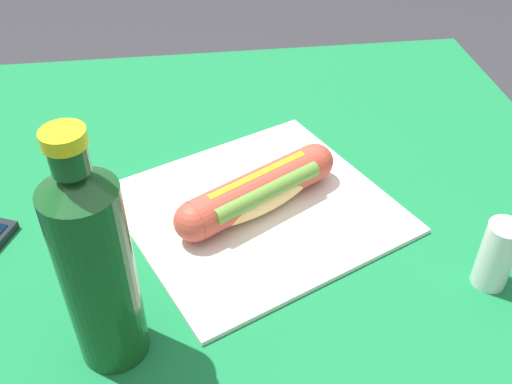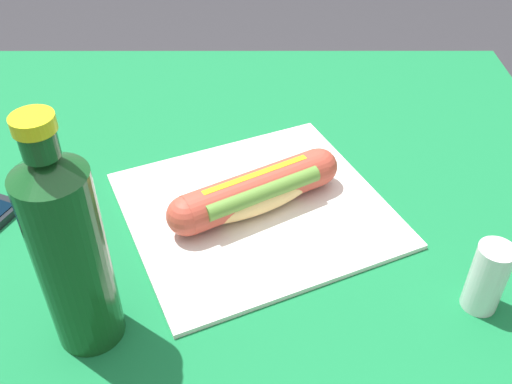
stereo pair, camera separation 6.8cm
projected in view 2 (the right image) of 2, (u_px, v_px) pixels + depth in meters
name	position (u px, v px, depth m)	size (l,w,h in m)	color
dining_table	(203.00, 300.00, 0.77)	(0.99, 0.92, 0.73)	brown
paper_wrapper	(256.00, 209.00, 0.70)	(0.30, 0.28, 0.01)	silver
hot_dog	(256.00, 191.00, 0.68)	(0.20, 0.14, 0.05)	#E5BC75
soda_bottle	(70.00, 251.00, 0.50)	(0.06, 0.06, 0.25)	#14471E
salt_shaker	(487.00, 278.00, 0.57)	(0.04, 0.04, 0.08)	silver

